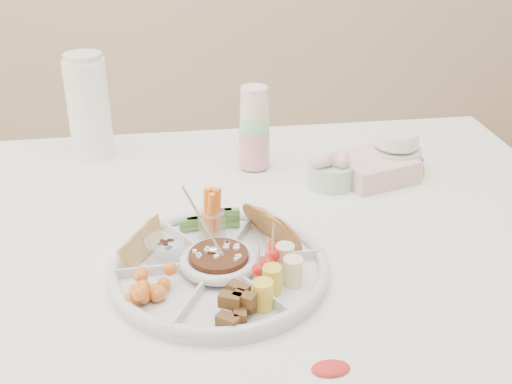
{
  "coord_description": "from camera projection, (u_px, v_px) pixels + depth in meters",
  "views": [
    {
      "loc": [
        -0.1,
        -1.12,
        1.41
      ],
      "look_at": [
        0.05,
        -0.08,
        0.87
      ],
      "focal_mm": 45.0,
      "sensor_mm": 36.0,
      "label": 1
    }
  ],
  "objects": [
    {
      "name": "dining_table",
      "position": [
        230.0,
        365.0,
        1.47
      ],
      "size": [
        1.52,
        1.02,
        0.76
      ],
      "primitive_type": "cube",
      "color": "white",
      "rests_on": "floor"
    },
    {
      "name": "party_tray",
      "position": [
        219.0,
        264.0,
        1.12
      ],
      "size": [
        0.39,
        0.39,
        0.04
      ],
      "primitive_type": "cylinder",
      "rotation": [
        0.0,
        0.0,
        0.04
      ],
      "color": "silver",
      "rests_on": "dining_table"
    },
    {
      "name": "bean_dip",
      "position": [
        219.0,
        261.0,
        1.12
      ],
      "size": [
        0.11,
        0.11,
        0.04
      ],
      "primitive_type": "cylinder",
      "rotation": [
        0.0,
        0.0,
        0.04
      ],
      "color": "#3E1A0E",
      "rests_on": "party_tray"
    },
    {
      "name": "tortillas",
      "position": [
        274.0,
        229.0,
        1.19
      ],
      "size": [
        0.11,
        0.11,
        0.06
      ],
      "primitive_type": null,
      "rotation": [
        0.0,
        0.0,
        0.04
      ],
      "color": "brown",
      "rests_on": "party_tray"
    },
    {
      "name": "carrot_cucumber",
      "position": [
        210.0,
        209.0,
        1.22
      ],
      "size": [
        0.11,
        0.11,
        0.09
      ],
      "primitive_type": null,
      "rotation": [
        0.0,
        0.0,
        0.04
      ],
      "color": "orange",
      "rests_on": "party_tray"
    },
    {
      "name": "pita_raisins",
      "position": [
        152.0,
        241.0,
        1.15
      ],
      "size": [
        0.1,
        0.1,
        0.05
      ],
      "primitive_type": null,
      "rotation": [
        0.0,
        0.0,
        0.04
      ],
      "color": "tan",
      "rests_on": "party_tray"
    },
    {
      "name": "cherries",
      "position": [
        155.0,
        286.0,
        1.04
      ],
      "size": [
        0.11,
        0.11,
        0.04
      ],
      "primitive_type": null,
      "rotation": [
        0.0,
        0.0,
        0.04
      ],
      "color": "orange",
      "rests_on": "party_tray"
    },
    {
      "name": "granola_chunks",
      "position": [
        229.0,
        303.0,
        1.0
      ],
      "size": [
        0.09,
        0.09,
        0.04
      ],
      "primitive_type": null,
      "rotation": [
        0.0,
        0.0,
        0.04
      ],
      "color": "brown",
      "rests_on": "party_tray"
    },
    {
      "name": "banana_tomato",
      "position": [
        290.0,
        261.0,
        1.07
      ],
      "size": [
        0.11,
        0.11,
        0.09
      ],
      "primitive_type": null,
      "rotation": [
        0.0,
        0.0,
        0.04
      ],
      "color": "#F8EC90",
      "rests_on": "party_tray"
    },
    {
      "name": "cup_stack",
      "position": [
        254.0,
        129.0,
        1.49
      ],
      "size": [
        0.09,
        0.09,
        0.2
      ],
      "primitive_type": "cylinder",
      "rotation": [
        0.0,
        0.0,
        0.24
      ],
      "color": "white",
      "rests_on": "dining_table"
    },
    {
      "name": "thermos",
      "position": [
        88.0,
        105.0,
        1.54
      ],
      "size": [
        0.11,
        0.11,
        0.26
      ],
      "primitive_type": "cylinder",
      "rotation": [
        0.0,
        0.0,
        0.1
      ],
      "color": "white",
      "rests_on": "dining_table"
    },
    {
      "name": "flower_bowl",
      "position": [
        331.0,
        169.0,
        1.43
      ],
      "size": [
        0.13,
        0.13,
        0.08
      ],
      "primitive_type": "cylinder",
      "rotation": [
        0.0,
        0.0,
        -0.3
      ],
      "color": "#98DEBF",
      "rests_on": "dining_table"
    },
    {
      "name": "napkin_stack",
      "position": [
        375.0,
        168.0,
        1.47
      ],
      "size": [
        0.19,
        0.18,
        0.05
      ],
      "primitive_type": "cube",
      "rotation": [
        0.0,
        0.0,
        0.3
      ],
      "color": "beige",
      "rests_on": "dining_table"
    },
    {
      "name": "plate_stack",
      "position": [
        395.0,
        153.0,
        1.5
      ],
      "size": [
        0.16,
        0.16,
        0.09
      ],
      "primitive_type": "cylinder",
      "rotation": [
        0.0,
        0.0,
        0.1
      ],
      "color": "yellow",
      "rests_on": "dining_table"
    },
    {
      "name": "placemat",
      "position": [
        310.0,
        374.0,
        0.91
      ],
      "size": [
        0.3,
        0.12,
        0.01
      ],
      "primitive_type": "cube",
      "rotation": [
        0.0,
        0.0,
        -0.08
      ],
      "color": "white",
      "rests_on": "dining_table"
    }
  ]
}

